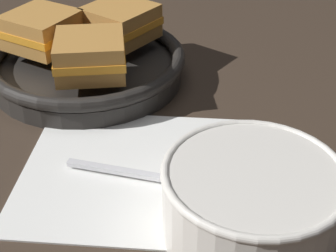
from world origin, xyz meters
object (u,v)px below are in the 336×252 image
(soup_bowl, at_px, (252,198))
(skillet, at_px, (87,65))
(sandwich_far_left, at_px, (121,22))
(spoon, at_px, (183,182))
(sandwich_near_right, at_px, (90,55))
(sandwich_near_left, at_px, (42,30))

(soup_bowl, xyz_separation_m, skillet, (-0.21, 0.26, -0.02))
(sandwich_far_left, bearing_deg, spoon, -66.90)
(spoon, distance_m, sandwich_near_right, 0.21)
(sandwich_near_left, height_order, sandwich_far_left, same)
(soup_bowl, height_order, sandwich_near_left, sandwich_near_left)
(sandwich_far_left, bearing_deg, sandwich_near_left, -159.29)
(sandwich_near_left, xyz_separation_m, sandwich_far_left, (0.10, 0.04, 0.00))
(sandwich_near_right, distance_m, sandwich_far_left, 0.11)
(spoon, bearing_deg, skillet, 133.38)
(skillet, bearing_deg, sandwich_far_left, 50.71)
(spoon, xyz_separation_m, sandwich_near_left, (-0.21, 0.22, 0.06))
(sandwich_near_left, relative_size, sandwich_far_left, 0.96)
(spoon, xyz_separation_m, skillet, (-0.15, 0.21, 0.01))
(spoon, distance_m, sandwich_near_left, 0.31)
(skillet, bearing_deg, sandwich_near_right, -69.29)
(spoon, height_order, sandwich_near_left, sandwich_near_left)
(spoon, distance_m, skillet, 0.26)
(soup_bowl, xyz_separation_m, spoon, (-0.06, 0.05, -0.03))
(sandwich_far_left, bearing_deg, skillet, -129.29)
(spoon, bearing_deg, sandwich_far_left, 121.31)
(sandwich_near_left, bearing_deg, skillet, -9.29)
(soup_bowl, height_order, spoon, soup_bowl)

